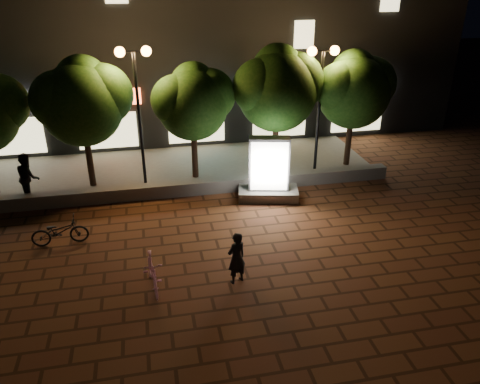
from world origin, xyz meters
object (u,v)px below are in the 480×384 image
object	(u,v)px
tree_far_right	(355,87)
pedestrian	(28,177)
tree_left	(82,99)
ad_kiosk	(269,174)
tree_mid	(193,100)
rider	(237,258)
scooter_parked	(60,231)
tree_right	(278,86)
scooter_pink	(152,272)
street_lamp_left	(136,82)
street_lamp_right	(321,77)

from	to	relation	value
tree_far_right	pedestrian	distance (m)	12.86
tree_left	ad_kiosk	world-z (taller)	tree_left
tree_mid	ad_kiosk	world-z (taller)	tree_mid
ad_kiosk	rider	bearing A→B (deg)	-114.17
tree_far_right	scooter_parked	world-z (taller)	tree_far_right
tree_mid	tree_right	size ratio (longest dim) A/B	0.89
tree_left	scooter_parked	world-z (taller)	tree_left
scooter_pink	street_lamp_left	bearing A→B (deg)	84.04
scooter_parked	pedestrian	size ratio (longest dim) A/B	0.93
street_lamp_left	tree_far_right	bearing A→B (deg)	1.76
tree_right	tree_far_right	bearing A→B (deg)	-0.00
scooter_parked	pedestrian	bearing A→B (deg)	20.84
street_lamp_left	street_lamp_right	distance (m)	7.00
street_lamp_right	scooter_pink	distance (m)	10.25
ad_kiosk	rider	world-z (taller)	ad_kiosk
tree_right	rider	bearing A→B (deg)	-113.30
tree_far_right	pedestrian	xyz separation A→B (m)	(-12.60, -0.96, -2.38)
tree_mid	tree_far_right	distance (m)	6.50
tree_right	ad_kiosk	distance (m)	3.66
street_lamp_left	street_lamp_right	xyz separation A→B (m)	(7.00, 0.00, -0.13)
street_lamp_left	scooter_pink	size ratio (longest dim) A/B	3.23
street_lamp_left	rider	size ratio (longest dim) A/B	3.41
tree_left	scooter_parked	distance (m)	5.20
tree_right	street_lamp_right	world-z (taller)	tree_right
tree_right	scooter_parked	world-z (taller)	tree_right
ad_kiosk	pedestrian	world-z (taller)	ad_kiosk
ad_kiosk	tree_left	bearing A→B (deg)	159.51
tree_right	pedestrian	xyz separation A→B (m)	(-9.41, -0.96, -2.58)
tree_mid	scooter_pink	bearing A→B (deg)	-106.02
tree_left	pedestrian	bearing A→B (deg)	-155.42
rider	scooter_parked	distance (m)	5.76
pedestrian	tree_right	bearing A→B (deg)	-104.01
tree_mid	rider	size ratio (longest dim) A/B	2.96
street_lamp_left	scooter_pink	distance (m)	7.59
street_lamp_left	rider	bearing A→B (deg)	-71.83
tree_mid	scooter_parked	world-z (taller)	tree_mid
scooter_parked	street_lamp_left	bearing A→B (deg)	-36.65
tree_left	street_lamp_left	bearing A→B (deg)	-7.70
scooter_parked	scooter_pink	bearing A→B (deg)	-138.52
tree_right	pedestrian	distance (m)	9.80
ad_kiosk	scooter_parked	distance (m)	7.31
tree_mid	street_lamp_left	bearing A→B (deg)	-172.69
street_lamp_left	ad_kiosk	bearing A→B (deg)	-25.58
tree_far_right	rider	distance (m)	9.89
tree_mid	scooter_pink	xyz separation A→B (m)	(-2.00, -6.97, -2.73)
street_lamp_left	pedestrian	xyz separation A→B (m)	(-4.05, -0.70, -3.04)
pedestrian	rider	bearing A→B (deg)	-154.35
ad_kiosk	rider	size ratio (longest dim) A/B	1.55
tree_left	tree_far_right	distance (m)	10.50
tree_left	ad_kiosk	xyz separation A→B (m)	(6.36, -2.38, -2.50)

